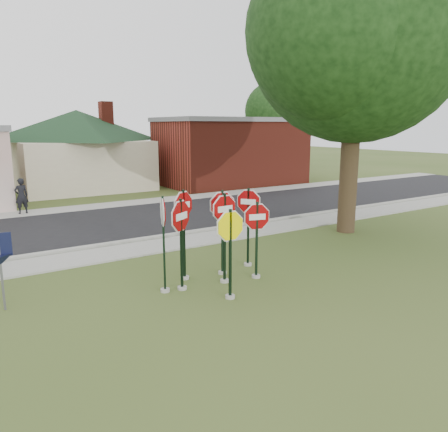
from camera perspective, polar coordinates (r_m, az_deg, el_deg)
ground at (r=10.89m, az=2.66°, el=-10.81°), size 120.00×120.00×0.00m
sidewalk_near at (r=15.44m, az=-9.31°, el=-4.00°), size 60.00×1.60×0.06m
road at (r=19.54m, az=-14.64°, el=-0.94°), size 60.00×7.00×0.04m
sidewalk_far at (r=23.58m, az=-17.97°, el=1.02°), size 60.00×1.60×0.06m
curb at (r=16.32m, az=-10.74°, el=-3.05°), size 60.00×0.20×0.14m
stop_sign_center at (r=11.55m, az=0.07°, el=-1.33°), size 1.02×0.24×2.54m
stop_sign_yellow at (r=10.49m, az=0.82°, el=-3.55°), size 1.02×0.24×2.34m
stop_sign_left at (r=11.07m, az=-5.63°, el=-2.01°), size 0.96×0.59×2.50m
stop_sign_right at (r=11.98m, az=4.30°, el=-1.91°), size 0.98×0.30×2.25m
stop_sign_back_right at (r=12.21m, az=-0.21°, el=-0.66°), size 1.01×0.24×2.53m
stop_sign_back_left at (r=11.83m, az=-5.29°, el=-0.81°), size 0.96×0.45×2.60m
stop_sign_far_right at (r=12.98m, az=3.20°, el=-0.14°), size 0.62×0.80×2.47m
stop_sign_far_left at (r=10.96m, az=-7.91°, el=-2.08°), size 0.32×0.94×2.57m
building_house at (r=31.18m, az=-18.57°, el=10.14°), size 11.60×11.60×6.20m
building_brick at (r=32.15m, az=0.93°, el=8.55°), size 10.20×6.20×4.75m
oak_tree at (r=18.07m, az=16.98°, el=22.10°), size 11.78×11.18×11.67m
bg_tree_right at (r=44.12m, az=6.47°, el=13.45°), size 5.60×5.60×8.40m
pedestrian at (r=22.83m, az=-24.95°, el=2.40°), size 0.67×0.49×1.70m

